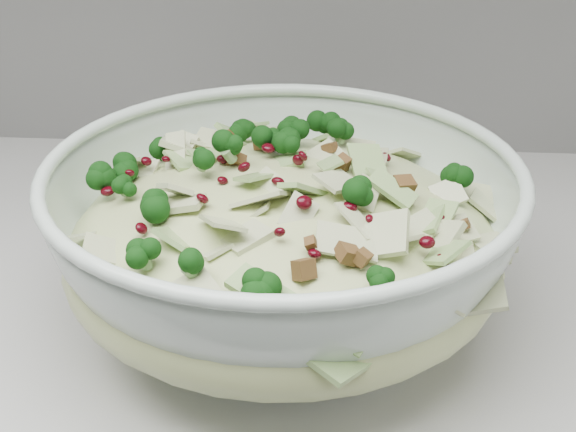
# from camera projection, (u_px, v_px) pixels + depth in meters

# --- Properties ---
(mixing_bowl) EXTENTS (0.47, 0.47, 0.15)m
(mixing_bowl) POSITION_uv_depth(u_px,v_px,m) (283.00, 244.00, 0.62)
(mixing_bowl) COLOR silver
(mixing_bowl) RESTS_ON counter
(salad) EXTENTS (0.42, 0.42, 0.15)m
(salad) POSITION_uv_depth(u_px,v_px,m) (283.00, 218.00, 0.61)
(salad) COLOR #C0CB8B
(salad) RESTS_ON mixing_bowl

